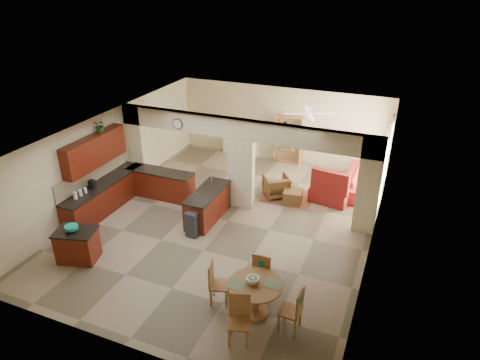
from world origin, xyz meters
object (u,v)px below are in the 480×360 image
at_px(kitchen_island, 77,245).
at_px(armchair, 276,186).
at_px(dining_table, 255,294).
at_px(sofa, 361,181).

xyz_separation_m(kitchen_island, armchair, (3.54, 5.14, -0.08)).
xyz_separation_m(dining_table, sofa, (1.26, 6.63, -0.16)).
bearing_deg(kitchen_island, armchair, 39.92).
bearing_deg(kitchen_island, dining_table, -16.64).
distance_m(dining_table, armchair, 5.38).
xyz_separation_m(kitchen_island, sofa, (6.03, 6.54, -0.07)).
distance_m(dining_table, sofa, 6.75).
distance_m(kitchen_island, sofa, 8.89).
height_order(kitchen_island, sofa, kitchen_island).
bearing_deg(kitchen_island, sofa, 31.78).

